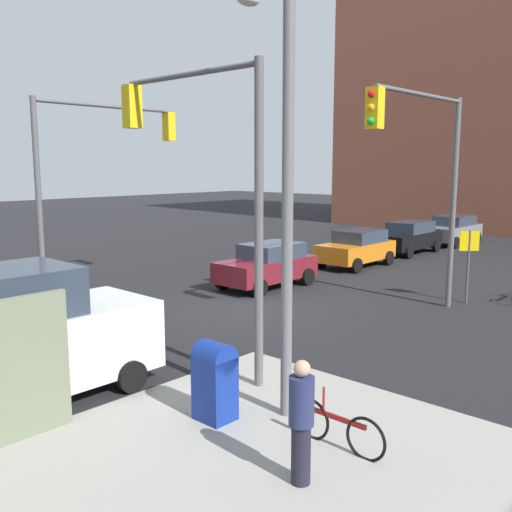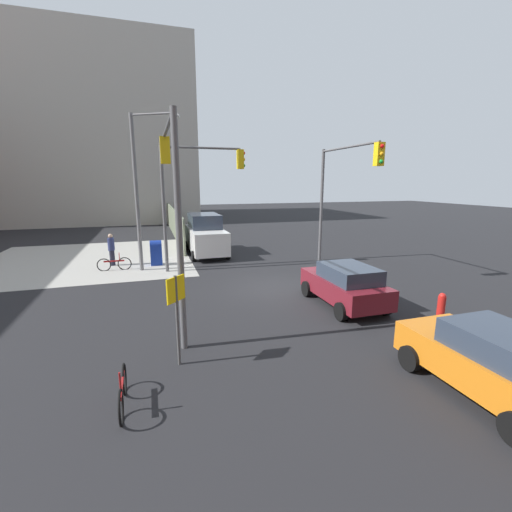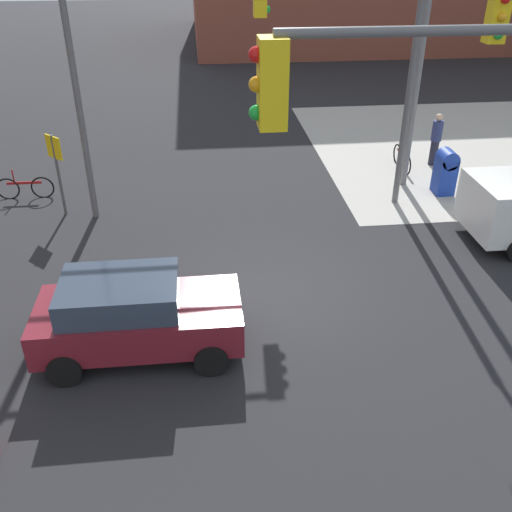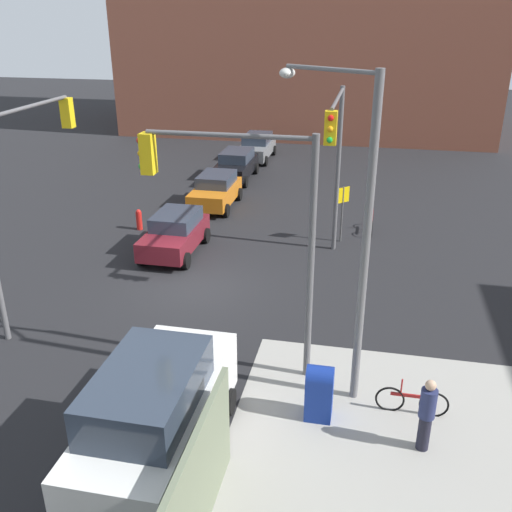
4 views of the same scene
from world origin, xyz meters
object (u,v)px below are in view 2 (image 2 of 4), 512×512
object	(u,v)px
sedan_maroon	(345,284)
mailbox_blue	(156,252)
van_white_delivery	(205,235)
pedestrian_crossing	(112,249)
bicycle_leaning_on_fence	(114,264)
bicycle_at_crosswalk	(123,392)
traffic_signal_ne_corner	(195,184)
fire_hydrant	(441,306)
traffic_signal_nw_corner	(172,184)
sedan_orange	(493,361)
street_lamp_corner	(142,181)
traffic_signal_se_corner	(341,183)

from	to	relation	value
sedan_maroon	mailbox_blue	bearing A→B (deg)	36.75
van_white_delivery	pedestrian_crossing	size ratio (longest dim) A/B	2.96
pedestrian_crossing	bicycle_leaning_on_fence	bearing A→B (deg)	-33.38
van_white_delivery	bicycle_at_crosswalk	world-z (taller)	van_white_delivery
traffic_signal_ne_corner	bicycle_leaning_on_fence	size ratio (longest dim) A/B	3.71
mailbox_blue	fire_hydrant	size ratio (longest dim) A/B	1.52
traffic_signal_ne_corner	fire_hydrant	size ratio (longest dim) A/B	6.91
traffic_signal_nw_corner	van_white_delivery	bearing A→B (deg)	-13.86
mailbox_blue	bicycle_leaning_on_fence	size ratio (longest dim) A/B	0.82
sedan_maroon	traffic_signal_ne_corner	bearing A→B (deg)	32.05
pedestrian_crossing	bicycle_at_crosswalk	xyz separation A→B (m)	(-13.60, -1.40, -0.61)
mailbox_blue	bicycle_at_crosswalk	xyz separation A→B (m)	(-13.00, 1.00, -0.42)
traffic_signal_nw_corner	sedan_orange	size ratio (longest dim) A/B	1.66
sedan_orange	van_white_delivery	bearing A→B (deg)	11.52
street_lamp_corner	mailbox_blue	world-z (taller)	street_lamp_corner
sedan_maroon	bicycle_leaning_on_fence	bearing A→B (deg)	46.69
street_lamp_corner	bicycle_leaning_on_fence	xyz separation A→B (m)	(0.59, 1.72, -4.35)
traffic_signal_nw_corner	pedestrian_crossing	world-z (taller)	traffic_signal_nw_corner
van_white_delivery	traffic_signal_se_corner	bearing A→B (deg)	-133.46
traffic_signal_se_corner	fire_hydrant	bearing A→B (deg)	177.69
sedan_maroon	pedestrian_crossing	xyz separation A→B (m)	(9.62, 9.14, 0.12)
sedan_orange	sedan_maroon	size ratio (longest dim) A/B	0.99
bicycle_leaning_on_fence	van_white_delivery	bearing A→B (deg)	-62.54
bicycle_leaning_on_fence	traffic_signal_se_corner	bearing A→B (deg)	-105.14
traffic_signal_ne_corner	van_white_delivery	world-z (taller)	traffic_signal_ne_corner
traffic_signal_ne_corner	mailbox_blue	world-z (taller)	traffic_signal_ne_corner
van_white_delivery	traffic_signal_nw_corner	bearing A→B (deg)	166.14
traffic_signal_nw_corner	traffic_signal_se_corner	distance (m)	10.28
traffic_signal_ne_corner	street_lamp_corner	xyz separation A→B (m)	(0.51, 2.63, 0.14)
sedan_maroon	traffic_signal_se_corner	bearing A→B (deg)	-27.75
traffic_signal_se_corner	mailbox_blue	size ratio (longest dim) A/B	4.55
traffic_signal_nw_corner	street_lamp_corner	distance (m)	7.62
sedan_maroon	van_white_delivery	world-z (taller)	van_white_delivery
traffic_signal_se_corner	bicycle_at_crosswalk	distance (m)	14.63
traffic_signal_se_corner	bicycle_at_crosswalk	bearing A→B (deg)	131.34
traffic_signal_se_corner	street_lamp_corner	distance (m)	10.31
traffic_signal_se_corner	sedan_maroon	size ratio (longest dim) A/B	1.64
traffic_signal_ne_corner	sedan_maroon	bearing A→B (deg)	-147.95
street_lamp_corner	fire_hydrant	xyz separation A→B (m)	(-10.01, -9.68, -4.22)
fire_hydrant	sedan_orange	world-z (taller)	sedan_orange
traffic_signal_ne_corner	van_white_delivery	size ratio (longest dim) A/B	1.20
fire_hydrant	pedestrian_crossing	distance (m)	16.55
mailbox_blue	pedestrian_crossing	xyz separation A→B (m)	(0.60, 2.40, 0.19)
traffic_signal_nw_corner	street_lamp_corner	world-z (taller)	street_lamp_corner
sedan_maroon	van_white_delivery	bearing A→B (deg)	17.48
fire_hydrant	traffic_signal_nw_corner	bearing A→B (deg)	74.21
van_white_delivery	bicycle_leaning_on_fence	xyz separation A→B (m)	(-2.80, 5.40, -0.93)
van_white_delivery	pedestrian_crossing	world-z (taller)	van_white_delivery
sedan_orange	pedestrian_crossing	size ratio (longest dim) A/B	2.15
street_lamp_corner	sedan_maroon	size ratio (longest dim) A/B	2.02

